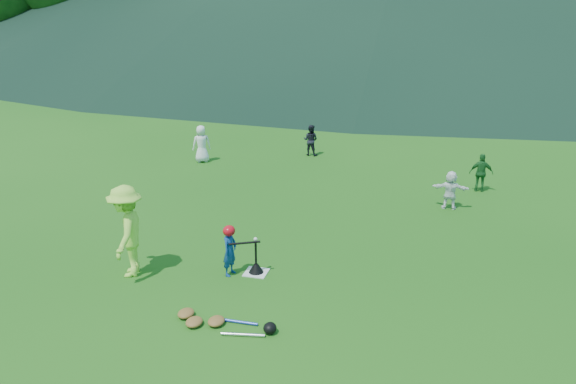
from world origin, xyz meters
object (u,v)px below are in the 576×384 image
Objects in this scene: batter_child at (230,251)px; adult_coach at (127,231)px; batting_tee at (256,267)px; fielder_c at (481,173)px; home_plate at (256,272)px; fielder_b at (311,140)px; fielder_a at (202,144)px; fielder_d at (450,190)px; equipment_pile at (216,321)px.

adult_coach is at bearing 114.66° from batter_child.
batter_child is at bearing -158.93° from batting_tee.
batting_tee is (-4.63, -6.55, -0.42)m from fielder_c.
home_plate is at bearing 0.00° from batting_tee.
batting_tee is (0.95, -9.23, -0.42)m from fielder_b.
fielder_d is (8.09, -2.58, -0.11)m from fielder_a.
adult_coach is 1.69× the size of fielder_b.
fielder_b is at bearing 94.54° from equipment_pile.
home_plate is 0.25× the size of equipment_pile.
fielder_a is 0.70× the size of equipment_pile.
fielder_a is 10.36m from equipment_pile.
fielder_c is at bearing 143.26° from fielder_a.
batting_tee is at bearing 0.00° from home_plate.
home_plate is 8.04m from fielder_c.
batting_tee is at bearing 52.80° from fielder_c.
fielder_a reaches higher than fielder_c.
equipment_pile is (-0.06, -2.00, 0.06)m from home_plate.
batter_child reaches higher than home_plate.
adult_coach is 10.09m from fielder_c.
adult_coach is at bearing 88.18° from fielder_b.
fielder_c is at bearing 54.76° from batting_tee.
batting_tee is (2.41, 0.68, -0.80)m from adult_coach.
fielder_b is at bearing 155.34° from adult_coach.
fielder_c is at bearing -26.85° from batter_child.
fielder_c is (5.11, 6.73, 0.04)m from batter_child.
fielder_d is (4.72, -4.38, -0.03)m from fielder_b.
batter_child is 0.81× the size of fielder_a.
fielder_b is at bearing -40.28° from fielder_d.
fielder_a is at bearing 34.60° from fielder_b.
fielder_a reaches higher than equipment_pile.
home_plate is 0.66× the size of batting_tee.
batting_tee is at bearing 54.75° from fielder_d.
fielder_b is (3.37, 1.80, -0.08)m from fielder_a.
home_plate is 0.41× the size of fielder_c.
fielder_d is at bearing 131.18° from fielder_a.
fielder_c reaches higher than fielder_d.
batter_child is at bearing 50.87° from fielder_c.
fielder_c reaches higher than batting_tee.
home_plate is 0.72m from batter_child.
fielder_d is (6.18, 5.53, -0.41)m from adult_coach.
adult_coach is at bearing 150.66° from equipment_pile.
batter_child is at bearing 52.44° from fielder_d.
fielder_d reaches higher than equipment_pile.
fielder_a is at bearing 120.21° from batting_tee.
fielder_d reaches higher than home_plate.
fielder_c is at bearing 160.89° from fielder_b.
batting_tee is at bearing -58.61° from batter_child.
fielder_a is 1.22× the size of fielder_d.
batter_child is 6.58m from fielder_d.
fielder_b is 9.29m from batting_tee.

